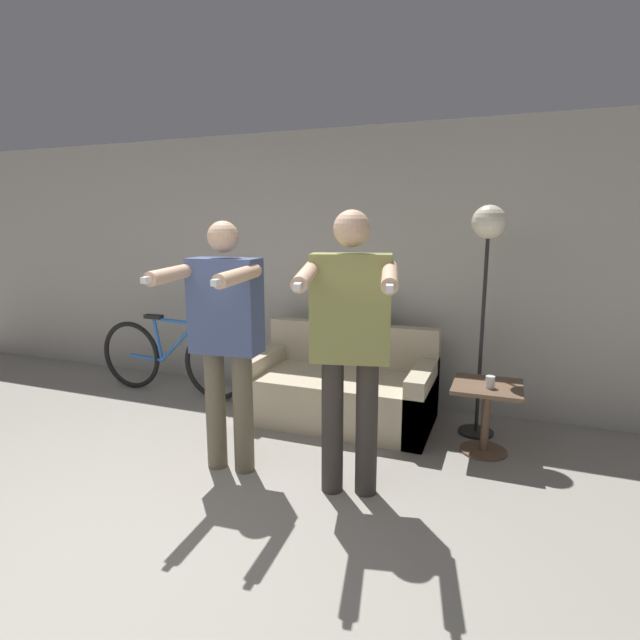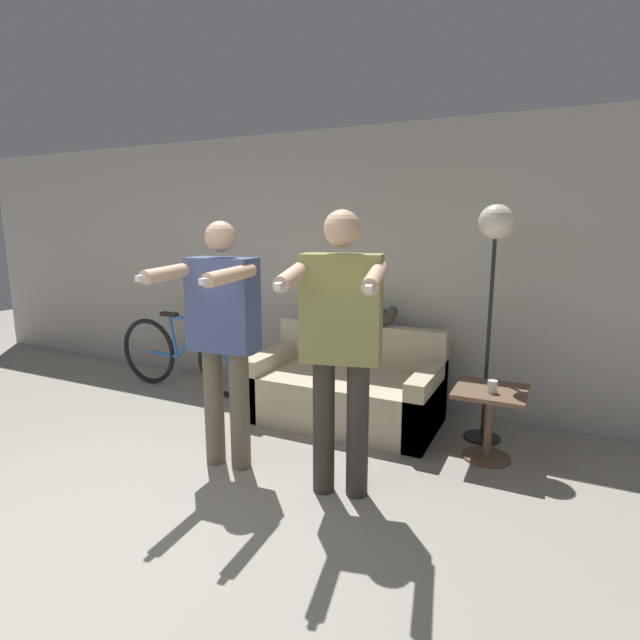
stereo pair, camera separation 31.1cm
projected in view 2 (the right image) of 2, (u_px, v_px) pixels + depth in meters
name	position (u px, v px, depth m)	size (l,w,h in m)	color
ground_plane	(74.00, 564.00, 2.56)	(16.00, 16.00, 0.00)	gray
wall_back	(325.00, 267.00, 4.96)	(10.00, 0.05, 2.60)	#B7B2A8
couch	(346.00, 391.00, 4.42)	(1.62, 0.86, 0.81)	beige
person_left	(222.00, 328.00, 3.42)	(0.57, 0.70, 1.74)	#6B604C
person_right	(341.00, 335.00, 3.03)	(0.65, 0.76, 1.80)	#38332D
cat	(380.00, 316.00, 4.50)	(0.42, 0.11, 0.19)	#3D3833
floor_lamp	(494.00, 249.00, 3.77)	(0.29, 0.29, 1.86)	black
side_table	(489.00, 409.00, 3.65)	(0.50, 0.50, 0.54)	brown
cup	(492.00, 387.00, 3.54)	(0.07, 0.07, 0.09)	white
bicycle	(186.00, 355.00, 5.20)	(1.76, 0.07, 0.81)	black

